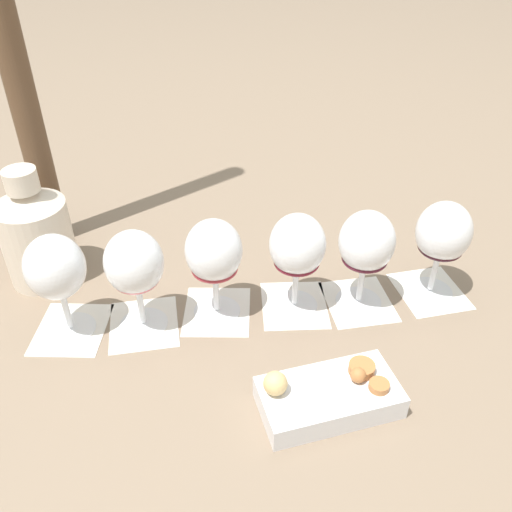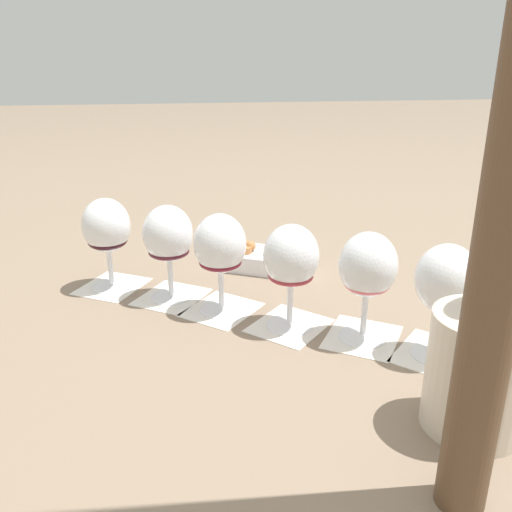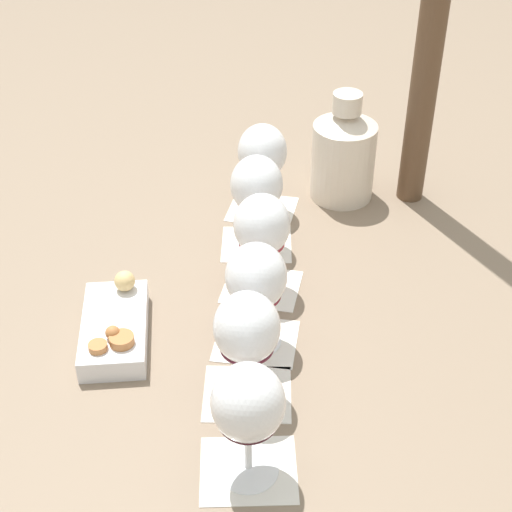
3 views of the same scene
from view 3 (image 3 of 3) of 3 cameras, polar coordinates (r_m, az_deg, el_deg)
The scene contains 15 objects.
ground_plane at distance 1.18m, azimuth 0.06°, elevation -4.14°, with size 8.00×8.00×0.00m, color #7F6B56.
tasting_card_0 at distance 1.41m, azimuth 0.44°, elevation 3.44°, with size 0.16×0.16×0.00m.
tasting_card_1 at distance 1.32m, azimuth 0.04°, elevation 0.86°, with size 0.15×0.15×0.00m.
tasting_card_2 at distance 1.23m, azimuth 0.40°, elevation -2.25°, with size 0.15×0.16×0.00m.
tasting_card_3 at distance 1.14m, azimuth 0.00°, elevation -6.16°, with size 0.15×0.16×0.00m.
tasting_card_4 at distance 1.06m, azimuth -0.63°, elevation -9.97°, with size 0.15×0.15×0.00m.
tasting_card_5 at distance 0.98m, azimuth -0.55°, elevation -15.29°, with size 0.15×0.15×0.00m.
wine_glass_0 at distance 1.36m, azimuth 0.47°, elevation 7.30°, with size 0.09×0.09×0.17m.
wine_glass_1 at distance 1.26m, azimuth 0.04°, elevation 4.89°, with size 0.09×0.09×0.17m.
wine_glass_2 at distance 1.17m, azimuth 0.43°, elevation 1.95°, with size 0.09×0.09×0.17m.
wine_glass_3 at distance 1.07m, azimuth 0.00°, elevation -1.83°, with size 0.09×0.09×0.17m.
wine_glass_4 at distance 0.99m, azimuth -0.68°, elevation -5.58°, with size 0.09×0.09×0.17m.
wine_glass_5 at distance 0.90m, azimuth -0.59°, elevation -10.97°, with size 0.09×0.09×0.17m.
ceramic_vase at distance 1.42m, azimuth 6.39°, elevation 7.46°, with size 0.11×0.11×0.20m.
snack_dish at distance 1.15m, azimuth -10.20°, elevation -5.11°, with size 0.20×0.16×0.07m.
Camera 3 is at (0.77, -0.47, 0.77)m, focal length 55.00 mm.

